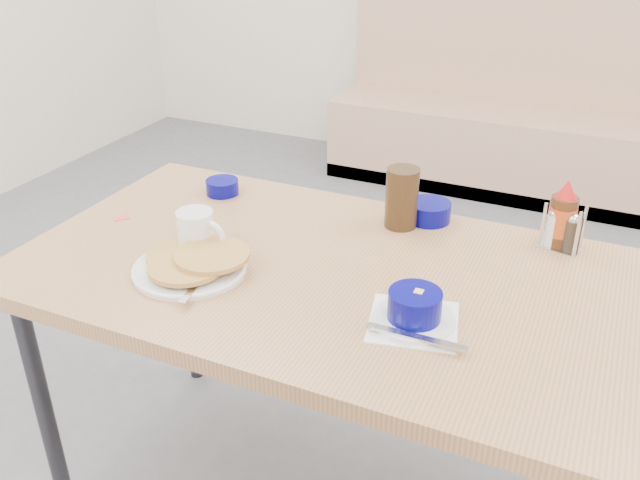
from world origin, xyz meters
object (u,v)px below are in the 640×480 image
at_px(syrup_bottle, 562,217).
at_px(creamer_bowl, 222,187).
at_px(amber_tumbler, 402,198).
at_px(condiment_caddy, 561,233).
at_px(booth_bench, 506,124).
at_px(grits_setting, 414,310).
at_px(dining_table, 318,289).
at_px(pancake_plate, 192,264).
at_px(coffee_mug, 197,231).
at_px(butter_bowl, 429,212).

bearing_deg(syrup_bottle, creamer_bowl, -175.20).
xyz_separation_m(amber_tumbler, condiment_caddy, (0.39, 0.04, -0.04)).
relative_size(booth_bench, syrup_bottle, 11.16).
bearing_deg(grits_setting, dining_table, 154.62).
bearing_deg(booth_bench, pancake_plate, -95.40).
distance_m(coffee_mug, amber_tumbler, 0.52).
bearing_deg(condiment_caddy, dining_table, -134.93).
bearing_deg(creamer_bowl, coffee_mug, -68.07).
bearing_deg(coffee_mug, creamer_bowl, 111.93).
height_order(coffee_mug, amber_tumbler, amber_tumbler).
bearing_deg(booth_bench, dining_table, -90.00).
height_order(pancake_plate, amber_tumbler, amber_tumbler).
xyz_separation_m(pancake_plate, condiment_caddy, (0.75, 0.46, 0.02)).
relative_size(dining_table, grits_setting, 6.13).
distance_m(grits_setting, condiment_caddy, 0.50).
distance_m(booth_bench, dining_table, 2.56).
height_order(coffee_mug, syrup_bottle, syrup_bottle).
distance_m(booth_bench, condiment_caddy, 2.31).
bearing_deg(butter_bowl, coffee_mug, -139.82).
relative_size(pancake_plate, syrup_bottle, 1.58).
distance_m(dining_table, amber_tumbler, 0.33).
xyz_separation_m(grits_setting, condiment_caddy, (0.22, 0.45, 0.01)).
height_order(booth_bench, syrup_bottle, booth_bench).
height_order(dining_table, pancake_plate, pancake_plate).
height_order(dining_table, amber_tumbler, amber_tumbler).
xyz_separation_m(creamer_bowl, syrup_bottle, (0.91, 0.08, 0.05)).
bearing_deg(dining_table, amber_tumbler, 69.31).
xyz_separation_m(pancake_plate, butter_bowl, (0.42, 0.48, 0.01)).
bearing_deg(amber_tumbler, dining_table, -110.69).
bearing_deg(coffee_mug, syrup_bottle, 26.27).
relative_size(creamer_bowl, condiment_caddy, 0.79).
distance_m(dining_table, coffee_mug, 0.32).
height_order(grits_setting, creamer_bowl, grits_setting).
distance_m(grits_setting, creamer_bowl, 0.79).
bearing_deg(booth_bench, coffee_mug, -96.51).
relative_size(booth_bench, pancake_plate, 7.08).
distance_m(butter_bowl, condiment_caddy, 0.33).
relative_size(dining_table, pancake_plate, 5.22).
bearing_deg(dining_table, grits_setting, -25.38).
height_order(dining_table, coffee_mug, coffee_mug).
height_order(creamer_bowl, syrup_bottle, syrup_bottle).
bearing_deg(dining_table, coffee_mug, -171.01).
bearing_deg(grits_setting, coffee_mug, 171.80).
height_order(booth_bench, amber_tumbler, booth_bench).
bearing_deg(syrup_bottle, amber_tumbler, -170.99).
bearing_deg(condiment_caddy, creamer_bowl, -164.34).
distance_m(creamer_bowl, amber_tumbler, 0.53).
distance_m(pancake_plate, coffee_mug, 0.10).
bearing_deg(dining_table, butter_bowl, 64.36).
distance_m(creamer_bowl, condiment_caddy, 0.92).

